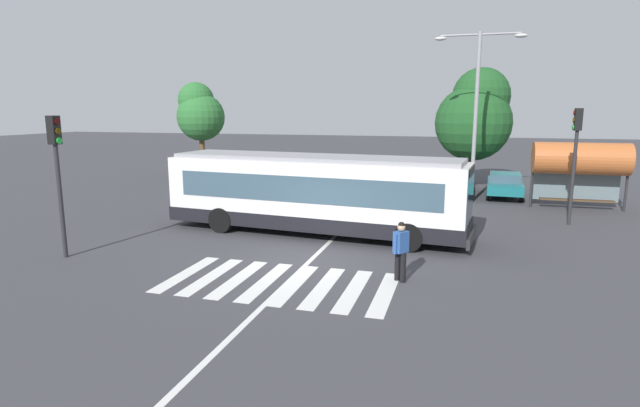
{
  "coord_description": "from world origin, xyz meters",
  "views": [
    {
      "loc": [
        4.87,
        -14.63,
        4.76
      ],
      "look_at": [
        -0.25,
        3.18,
        1.3
      ],
      "focal_mm": 28.08,
      "sensor_mm": 36.0,
      "label": 1
    }
  ],
  "objects_px": {
    "parked_car_red": "(273,176)",
    "parked_car_charcoal": "(456,181)",
    "background_tree_left": "(200,112)",
    "city_transit_bus": "(314,194)",
    "parked_car_black": "(317,177)",
    "bus_stop_shelter": "(580,160)",
    "twin_arm_street_lamp": "(477,99)",
    "background_tree_right": "(476,115)",
    "parked_car_silver": "(361,178)",
    "traffic_light_near_corner": "(57,164)",
    "pedestrian_crossing_street": "(401,248)",
    "parked_car_white": "(408,180)",
    "parked_car_teal": "(505,183)",
    "traffic_light_far_corner": "(575,148)"
  },
  "relations": [
    {
      "from": "parked_car_charcoal",
      "to": "background_tree_left",
      "type": "height_order",
      "value": "background_tree_left"
    },
    {
      "from": "parked_car_white",
      "to": "traffic_light_far_corner",
      "type": "bearing_deg",
      "value": -41.19
    },
    {
      "from": "parked_car_charcoal",
      "to": "parked_car_red",
      "type": "bearing_deg",
      "value": -177.66
    },
    {
      "from": "parked_car_white",
      "to": "twin_arm_street_lamp",
      "type": "distance_m",
      "value": 6.2
    },
    {
      "from": "parked_car_white",
      "to": "parked_car_teal",
      "type": "height_order",
      "value": "same"
    },
    {
      "from": "parked_car_white",
      "to": "parked_car_charcoal",
      "type": "relative_size",
      "value": 1.01
    },
    {
      "from": "background_tree_left",
      "to": "background_tree_right",
      "type": "height_order",
      "value": "background_tree_right"
    },
    {
      "from": "bus_stop_shelter",
      "to": "parked_car_charcoal",
      "type": "bearing_deg",
      "value": 154.13
    },
    {
      "from": "pedestrian_crossing_street",
      "to": "parked_car_white",
      "type": "height_order",
      "value": "pedestrian_crossing_street"
    },
    {
      "from": "traffic_light_near_corner",
      "to": "traffic_light_far_corner",
      "type": "distance_m",
      "value": 19.49
    },
    {
      "from": "parked_car_white",
      "to": "bus_stop_shelter",
      "type": "distance_m",
      "value": 9.03
    },
    {
      "from": "pedestrian_crossing_street",
      "to": "parked_car_white",
      "type": "xyz_separation_m",
      "value": [
        -1.48,
        15.64,
        -0.2
      ]
    },
    {
      "from": "parked_car_silver",
      "to": "traffic_light_far_corner",
      "type": "height_order",
      "value": "traffic_light_far_corner"
    },
    {
      "from": "parked_car_silver",
      "to": "parked_car_white",
      "type": "relative_size",
      "value": 1.0
    },
    {
      "from": "traffic_light_near_corner",
      "to": "city_transit_bus",
      "type": "bearing_deg",
      "value": 37.41
    },
    {
      "from": "parked_car_white",
      "to": "parked_car_teal",
      "type": "relative_size",
      "value": 1.0
    },
    {
      "from": "city_transit_bus",
      "to": "parked_car_black",
      "type": "height_order",
      "value": "city_transit_bus"
    },
    {
      "from": "parked_car_white",
      "to": "background_tree_right",
      "type": "distance_m",
      "value": 6.05
    },
    {
      "from": "parked_car_charcoal",
      "to": "background_tree_left",
      "type": "relative_size",
      "value": 0.68
    },
    {
      "from": "parked_car_teal",
      "to": "bus_stop_shelter",
      "type": "xyz_separation_m",
      "value": [
        3.13,
        -2.7,
        1.65
      ]
    },
    {
      "from": "parked_car_charcoal",
      "to": "bus_stop_shelter",
      "type": "height_order",
      "value": "bus_stop_shelter"
    },
    {
      "from": "city_transit_bus",
      "to": "background_tree_right",
      "type": "xyz_separation_m",
      "value": [
        6.06,
        14.11,
        2.89
      ]
    },
    {
      "from": "background_tree_right",
      "to": "parked_car_teal",
      "type": "bearing_deg",
      "value": -61.61
    },
    {
      "from": "traffic_light_near_corner",
      "to": "background_tree_left",
      "type": "bearing_deg",
      "value": 105.58
    },
    {
      "from": "parked_car_red",
      "to": "parked_car_white",
      "type": "xyz_separation_m",
      "value": [
        8.27,
        0.37,
        0.0
      ]
    },
    {
      "from": "parked_car_red",
      "to": "parked_car_charcoal",
      "type": "distance_m",
      "value": 10.96
    },
    {
      "from": "parked_car_teal",
      "to": "traffic_light_far_corner",
      "type": "distance_m",
      "value": 7.27
    },
    {
      "from": "twin_arm_street_lamp",
      "to": "background_tree_right",
      "type": "xyz_separation_m",
      "value": [
        0.09,
        5.42,
        -0.84
      ]
    },
    {
      "from": "parked_car_charcoal",
      "to": "parked_car_teal",
      "type": "bearing_deg",
      "value": -2.14
    },
    {
      "from": "parked_car_silver",
      "to": "traffic_light_near_corner",
      "type": "xyz_separation_m",
      "value": [
        -6.64,
        -16.21,
        2.33
      ]
    },
    {
      "from": "parked_car_charcoal",
      "to": "traffic_light_near_corner",
      "type": "height_order",
      "value": "traffic_light_near_corner"
    },
    {
      "from": "parked_car_charcoal",
      "to": "bus_stop_shelter",
      "type": "bearing_deg",
      "value": -25.87
    },
    {
      "from": "parked_car_white",
      "to": "traffic_light_near_corner",
      "type": "height_order",
      "value": "traffic_light_near_corner"
    },
    {
      "from": "parked_car_silver",
      "to": "parked_car_red",
      "type": "bearing_deg",
      "value": -177.1
    },
    {
      "from": "parked_car_black",
      "to": "parked_car_red",
      "type": "bearing_deg",
      "value": -177.23
    },
    {
      "from": "parked_car_teal",
      "to": "parked_car_black",
      "type": "bearing_deg",
      "value": -178.86
    },
    {
      "from": "city_transit_bus",
      "to": "parked_car_teal",
      "type": "height_order",
      "value": "city_transit_bus"
    },
    {
      "from": "bus_stop_shelter",
      "to": "twin_arm_street_lamp",
      "type": "distance_m",
      "value": 5.73
    },
    {
      "from": "parked_car_black",
      "to": "parked_car_teal",
      "type": "xyz_separation_m",
      "value": [
        10.8,
        0.21,
        0.0
      ]
    },
    {
      "from": "parked_car_white",
      "to": "traffic_light_far_corner",
      "type": "distance_m",
      "value": 10.21
    },
    {
      "from": "twin_arm_street_lamp",
      "to": "background_tree_right",
      "type": "relative_size",
      "value": 1.17
    },
    {
      "from": "city_transit_bus",
      "to": "traffic_light_far_corner",
      "type": "relative_size",
      "value": 2.48
    },
    {
      "from": "bus_stop_shelter",
      "to": "background_tree_left",
      "type": "distance_m",
      "value": 23.45
    },
    {
      "from": "parked_car_silver",
      "to": "parked_car_black",
      "type": "bearing_deg",
      "value": -176.97
    },
    {
      "from": "pedestrian_crossing_street",
      "to": "twin_arm_street_lamp",
      "type": "bearing_deg",
      "value": 81.27
    },
    {
      "from": "parked_car_red",
      "to": "background_tree_left",
      "type": "xyz_separation_m",
      "value": [
        -6.18,
        2.18,
        3.85
      ]
    },
    {
      "from": "parked_car_teal",
      "to": "traffic_light_far_corner",
      "type": "bearing_deg",
      "value": -71.83
    },
    {
      "from": "pedestrian_crossing_street",
      "to": "parked_car_silver",
      "type": "xyz_separation_m",
      "value": [
        -4.24,
        15.54,
        -0.2
      ]
    },
    {
      "from": "pedestrian_crossing_street",
      "to": "twin_arm_street_lamp",
      "type": "relative_size",
      "value": 0.2
    },
    {
      "from": "parked_car_charcoal",
      "to": "twin_arm_street_lamp",
      "type": "distance_m",
      "value": 5.2
    }
  ]
}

